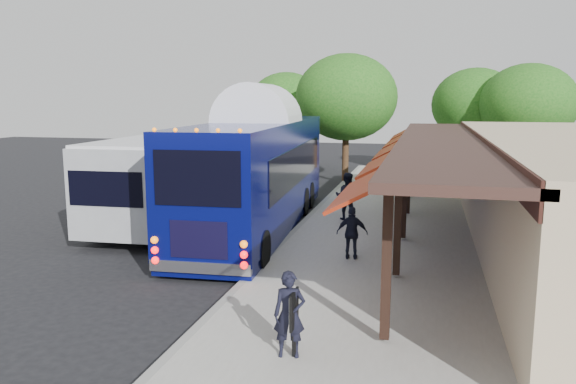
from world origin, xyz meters
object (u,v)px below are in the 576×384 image
Objects in this scene: coach_bus at (258,168)px; ped_a at (289,314)px; ped_c at (352,233)px; sign_board at (294,313)px; ped_b at (347,196)px; city_bus at (183,170)px; ped_d at (403,177)px.

coach_bus is 10.78m from ped_a.
sign_board is (-0.20, -6.41, 0.06)m from ped_c.
coach_bus is at bearing 27.26° from ped_b.
coach_bus reaches higher than city_bus.
ped_b reaches higher than ped_d.
ped_b is at bearing 81.76° from ped_a.
ped_b is 1.08× the size of ped_d.
coach_bus is 3.58m from ped_b.
ped_d reaches higher than sign_board.
ped_c is at bearing 99.73° from ped_b.
city_bus reaches higher than ped_a.
sign_board is at bearing -60.21° from city_bus.
coach_bus is 7.29× the size of ped_b.
sign_board is (-1.15, -17.84, -0.01)m from ped_d.
sign_board is (0.08, 0.00, 0.04)m from ped_a.
sign_board is at bearing -11.26° from ped_a.
ped_a is at bearing 77.47° from ped_d.
ped_b is at bearing -84.17° from ped_c.
coach_bus reaches higher than sign_board.
ped_a is at bearing -73.58° from coach_bus.
ped_c is (3.90, -3.66, -1.32)m from coach_bus.
sign_board is (3.70, -10.07, -1.26)m from coach_bus.
city_bus is at bearing 152.58° from coach_bus.
city_bus is (-3.67, 1.64, -0.41)m from coach_bus.
ped_d is (0.95, 11.43, 0.07)m from ped_c.
ped_d is (8.52, 6.13, -0.84)m from city_bus.
ped_a is (7.29, -11.71, -0.89)m from city_bus.
city_bus is 6.73m from ped_b.
ped_a is 0.93× the size of ped_d.
ped_d is at bearing 54.67° from coach_bus.
city_bus is at bearing 122.22° from sign_board.
coach_bus is 5.51m from ped_c.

